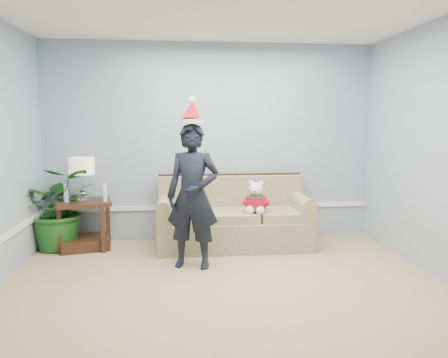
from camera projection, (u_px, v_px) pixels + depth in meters
room_shell at (233, 156)px, 3.55m from camera, size 4.54×5.04×2.74m
wainscot_trim at (111, 232)px, 4.71m from camera, size 4.49×4.99×0.06m
sofa at (233, 221)px, 5.77m from camera, size 1.97×0.85×0.93m
side_table at (85, 230)px, 5.63m from camera, size 0.76×0.68×0.63m
table_lamp at (82, 168)px, 5.50m from camera, size 0.31×0.31×0.56m
candle_pair at (85, 194)px, 5.49m from camera, size 0.53×0.06×0.23m
houseplant at (60, 208)px, 5.60m from camera, size 1.03×0.91×1.07m
man at (193, 196)px, 4.86m from camera, size 0.67×0.53×1.62m
santa_hat at (192, 112)px, 4.75m from camera, size 0.31×0.33×0.30m
teddy_bear at (256, 201)px, 5.54m from camera, size 0.32×0.32×0.42m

